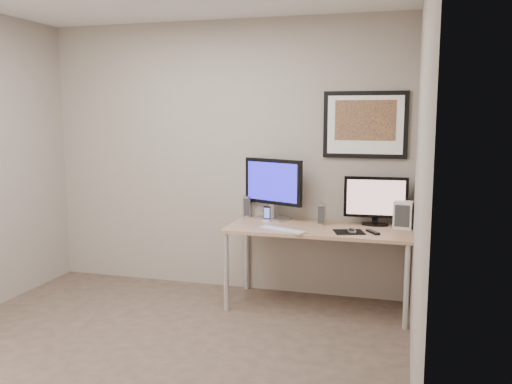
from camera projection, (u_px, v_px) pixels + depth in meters
floor at (147, 358)px, 3.85m from camera, size 3.60×3.60×0.00m
room at (169, 124)px, 4.04m from camera, size 3.60×3.60×3.60m
desk at (319, 234)px, 4.77m from camera, size 1.60×0.70×0.73m
framed_art at (365, 125)px, 4.86m from camera, size 0.75×0.04×0.60m
monitor_large at (273, 186)px, 5.07m from camera, size 0.60×0.30×0.57m
monitor_tv at (376, 200)px, 4.80m from camera, size 0.56×0.14×0.44m
speaker_left at (247, 206)px, 5.23m from camera, size 0.10×0.10×0.20m
speaker_right at (322, 214)px, 4.86m from camera, size 0.08×0.08×0.19m
phone_dock at (267, 214)px, 5.02m from camera, size 0.07×0.07×0.14m
keyboard at (283, 230)px, 4.61m from camera, size 0.45×0.28×0.02m
mousepad at (349, 232)px, 4.56m from camera, size 0.30×0.28×0.00m
mouse at (352, 230)px, 4.54m from camera, size 0.08×0.11×0.03m
remote at (373, 232)px, 4.52m from camera, size 0.13×0.17×0.02m
fan_unit at (403, 215)px, 4.69m from camera, size 0.17×0.14×0.24m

